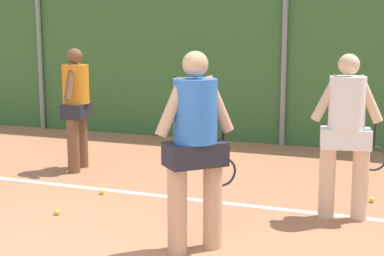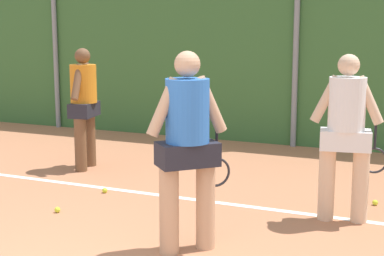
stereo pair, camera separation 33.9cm
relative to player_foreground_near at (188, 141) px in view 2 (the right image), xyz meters
name	(u,v)px [view 2 (the right image)]	position (x,y,z in m)	size (l,w,h in m)	color
ground_plane	(179,233)	(-0.27, 0.39, -1.04)	(27.75, 27.75, 0.00)	#B2704C
hedge_fence_backdrop	(298,61)	(-0.27, 5.37, 0.45)	(17.60, 0.25, 3.00)	#386633
fence_post_left	(55,48)	(-5.35, 5.19, 0.62)	(0.10, 0.10, 3.32)	gray
fence_post_center	(296,52)	(-0.27, 5.19, 0.62)	(0.10, 0.10, 3.32)	gray
court_baseline_paint	(218,203)	(-0.27, 1.50, -1.04)	(12.86, 0.10, 0.01)	white
player_foreground_near	(188,141)	(0.00, 0.00, 0.00)	(0.61, 0.67, 1.86)	tan
player_midcourt	(346,129)	(1.19, 1.45, -0.04)	(0.81, 0.40, 1.80)	beige
player_backcourt_far	(84,102)	(-2.72, 2.33, -0.04)	(0.40, 0.74, 1.79)	brown
tennis_ball_1	(375,203)	(1.46, 2.16, -1.01)	(0.07, 0.07, 0.07)	#CCDB33
tennis_ball_6	(57,210)	(-1.81, 0.42, -1.01)	(0.07, 0.07, 0.07)	#CCDB33
tennis_ball_8	(105,190)	(-1.75, 1.32, -1.01)	(0.07, 0.07, 0.07)	#CCDB33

